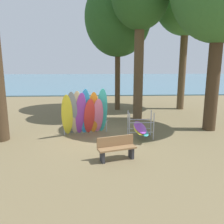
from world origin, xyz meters
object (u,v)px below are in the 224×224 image
at_px(park_bench, 117,148).
at_px(board_storage_rack, 140,128).
at_px(tree_mid_behind, 118,18).
at_px(leaning_board_pile, 85,114).

bearing_deg(park_bench, board_storage_rack, 62.79).
distance_m(tree_mid_behind, park_bench, 10.66).
distance_m(tree_mid_behind, board_storage_rack, 8.73).
distance_m(leaning_board_pile, park_bench, 3.27).
relative_size(tree_mid_behind, leaning_board_pile, 3.89).
bearing_deg(board_storage_rack, park_bench, -117.21).
height_order(leaning_board_pile, park_bench, leaning_board_pile).
bearing_deg(park_bench, tree_mid_behind, 85.89).
bearing_deg(tree_mid_behind, board_storage_rack, -84.66).
relative_size(leaning_board_pile, board_storage_rack, 1.07).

